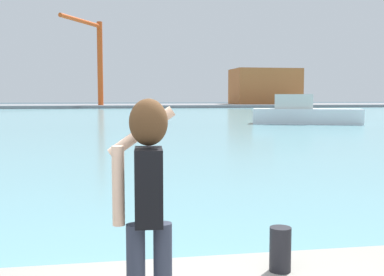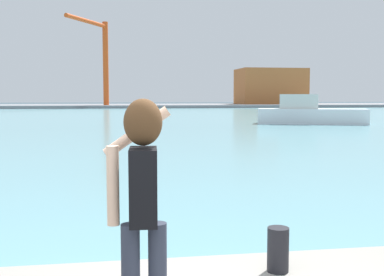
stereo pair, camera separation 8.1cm
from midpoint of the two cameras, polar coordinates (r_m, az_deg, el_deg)
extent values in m
plane|color=#334751|center=(53.04, -9.35, 2.61)|extent=(220.00, 220.00, 0.00)
cube|color=#6BA8B2|center=(55.04, -9.37, 2.71)|extent=(140.00, 100.00, 0.02)
cube|color=gray|center=(95.02, -9.60, 3.83)|extent=(140.00, 20.00, 0.54)
cube|color=black|center=(3.50, -5.88, -5.79)|extent=(0.22, 0.35, 0.56)
sphere|color=#E0B293|center=(3.44, -5.95, 1.75)|extent=(0.22, 0.22, 0.22)
ellipsoid|color=#472D19|center=(3.42, -5.93, 1.90)|extent=(0.28, 0.26, 0.34)
cylinder|color=#E0B293|center=(3.49, -9.51, -5.70)|extent=(0.09, 0.09, 0.58)
cylinder|color=#E0B293|center=(3.67, -6.70, 0.70)|extent=(0.53, 0.12, 0.40)
cube|color=black|center=(3.78, -6.69, 3.40)|extent=(0.02, 0.07, 0.14)
cylinder|color=black|center=(4.96, 10.08, -13.02)|extent=(0.22, 0.22, 0.45)
cube|color=white|center=(38.58, 13.56, 2.56)|extent=(8.61, 5.00, 1.20)
cube|color=silver|center=(38.51, 12.04, 4.32)|extent=(3.32, 2.59, 1.14)
cube|color=#B26633|center=(102.17, 8.71, 6.14)|extent=(13.60, 9.33, 7.36)
cylinder|color=#D84C19|center=(89.02, -11.01, 8.75)|extent=(1.00, 1.00, 15.07)
cylinder|color=#D84C19|center=(84.22, -13.19, 13.54)|extent=(6.41, 11.63, 0.70)
camera|label=1|loc=(0.04, -90.35, -0.03)|focal=44.39mm
camera|label=2|loc=(0.04, 89.65, 0.03)|focal=44.39mm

